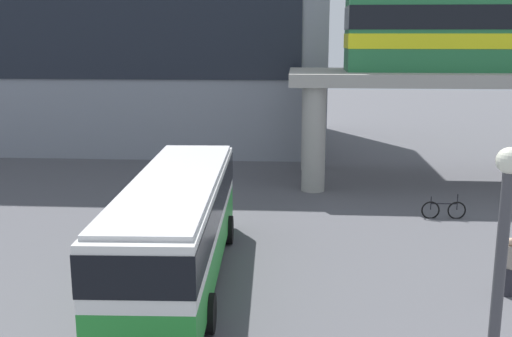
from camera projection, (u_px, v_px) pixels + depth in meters
The scene contains 6 objects.
ground_plane at pixel (206, 217), 24.58m from camera, with size 120.00×120.00×0.00m, color #515156.
station_building at pixel (104, 12), 41.31m from camera, with size 29.95×14.39×17.58m.
bus_main at pixel (177, 218), 17.71m from camera, with size 3.07×11.13×3.22m.
bicycle_black at pixel (444, 210), 24.36m from camera, with size 1.79×0.13×1.04m.
pedestrian_at_kerb at pixel (509, 268), 17.06m from camera, with size 0.47×0.46×1.71m.
lamp_post at pixel (496, 314), 8.37m from camera, with size 0.36×0.36×5.81m.
Camera 1 is at (3.66, -13.38, 7.23)m, focal length 42.47 mm.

